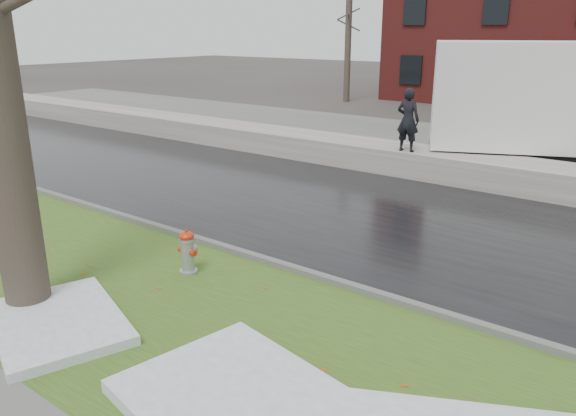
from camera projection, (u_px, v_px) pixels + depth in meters
The scene contains 12 objects.
ground at pixel (265, 297), 8.79m from camera, with size 120.00×120.00×0.00m, color #47423D.
verge at pixel (208, 328), 7.83m from camera, with size 60.00×4.50×0.04m, color #2D521B.
road at pixel (396, 221), 12.20m from camera, with size 60.00×7.00×0.03m, color black.
parking_lot at pixel (513, 155), 18.65m from camera, with size 60.00×9.00×0.03m, color slate.
curb at pixel (302, 272), 9.52m from camera, with size 60.00×0.15×0.14m, color slate.
snowbank at pixel (467, 169), 15.28m from camera, with size 60.00×1.60×0.75m, color #BBB5AB.
bg_tree_left at pixel (348, 41), 31.37m from camera, with size 1.40×1.62×6.50m.
bg_tree_center at pixel (479, 42), 30.96m from camera, with size 1.40×1.62×6.50m.
fire_hydrant at pixel (188, 250), 9.44m from camera, with size 0.37×0.32×0.78m.
worker at pixel (408, 120), 15.41m from camera, with size 0.64×0.42×1.74m, color black.
snow_patch_near at pixel (240, 403), 6.12m from camera, with size 2.60×2.00×0.16m, color white.
snow_patch_far at pixel (58, 322), 7.82m from camera, with size 2.20×1.60×0.14m, color white.
Camera 1 is at (5.09, -6.11, 4.01)m, focal length 35.00 mm.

